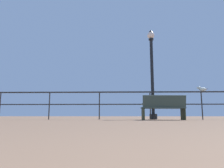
# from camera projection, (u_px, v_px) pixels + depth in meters

# --- Properties ---
(pier_railing) EXTENTS (24.10, 0.05, 1.10)m
(pier_railing) POSITION_uv_depth(u_px,v_px,m) (150.00, 99.00, 8.02)
(pier_railing) COLOR #292826
(pier_railing) RESTS_ON ground_plane
(bench_near_left) EXTENTS (1.55, 0.70, 0.86)m
(bench_near_left) POSITION_uv_depth(u_px,v_px,m) (164.00, 106.00, 7.17)
(bench_near_left) COLOR #34443B
(bench_near_left) RESTS_ON ground_plane
(lamppost_center) EXTENTS (0.31, 0.31, 3.81)m
(lamppost_center) POSITION_uv_depth(u_px,v_px,m) (152.00, 71.00, 8.48)
(lamppost_center) COLOR black
(lamppost_center) RESTS_ON ground_plane
(seagull_on_rail) EXTENTS (0.40, 0.26, 0.20)m
(seagull_on_rail) POSITION_uv_depth(u_px,v_px,m) (202.00, 89.00, 8.02)
(seagull_on_rail) COLOR silver
(seagull_on_rail) RESTS_ON pier_railing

